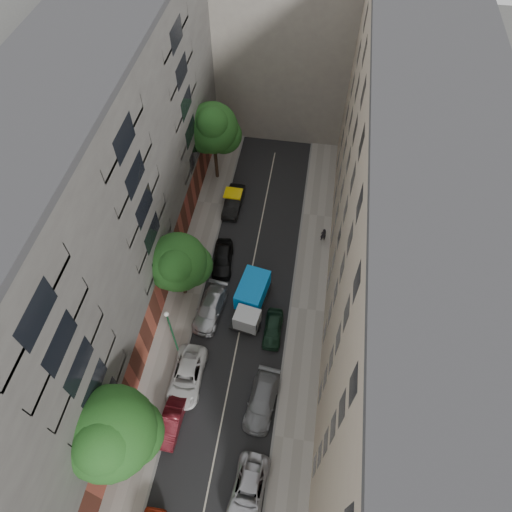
% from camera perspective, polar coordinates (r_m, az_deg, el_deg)
% --- Properties ---
extents(ground, '(120.00, 120.00, 0.00)m').
position_cam_1_polar(ground, '(40.73, -1.33, -5.70)').
color(ground, '#4C4C49').
rests_on(ground, ground).
extents(road_surface, '(8.00, 44.00, 0.02)m').
position_cam_1_polar(road_surface, '(40.72, -1.33, -5.70)').
color(road_surface, black).
rests_on(road_surface, ground).
extents(sidewalk_left, '(3.00, 44.00, 0.15)m').
position_cam_1_polar(sidewalk_left, '(41.59, -8.84, -4.56)').
color(sidewalk_left, gray).
rests_on(sidewalk_left, ground).
extents(sidewalk_right, '(3.00, 44.00, 0.15)m').
position_cam_1_polar(sidewalk_right, '(40.48, 6.42, -6.67)').
color(sidewalk_right, gray).
rests_on(sidewalk_right, ground).
extents(building_left, '(8.00, 44.00, 20.00)m').
position_cam_1_polar(building_left, '(35.60, -19.44, 5.19)').
color(building_left, '#4A4845').
rests_on(building_left, ground).
extents(building_right, '(8.00, 44.00, 20.00)m').
position_cam_1_polar(building_right, '(32.94, 17.54, 0.74)').
color(building_right, '#B5A68D').
rests_on(building_right, ground).
extents(building_endcap, '(18.00, 12.00, 18.00)m').
position_cam_1_polar(building_endcap, '(54.93, 4.00, 25.47)').
color(building_endcap, gray).
rests_on(building_endcap, ground).
extents(tarp_truck, '(2.99, 5.74, 2.51)m').
position_cam_1_polar(tarp_truck, '(39.24, -0.62, -5.41)').
color(tarp_truck, black).
rests_on(tarp_truck, ground).
extents(car_left_1, '(1.52, 3.98, 1.30)m').
position_cam_1_polar(car_left_1, '(36.44, -10.55, -19.77)').
color(car_left_1, '#4E0F16').
rests_on(car_left_1, ground).
extents(car_left_2, '(2.49, 5.30, 1.47)m').
position_cam_1_polar(car_left_2, '(37.33, -8.65, -14.64)').
color(car_left_2, silver).
rests_on(car_left_2, ground).
extents(car_left_3, '(2.60, 5.24, 1.46)m').
position_cam_1_polar(car_left_3, '(39.73, -5.74, -6.52)').
color(car_left_3, '#BCBCC1').
rests_on(car_left_3, ground).
extents(car_left_4, '(2.26, 4.59, 1.50)m').
position_cam_1_polar(car_left_4, '(42.47, -4.20, -0.31)').
color(car_left_4, black).
rests_on(car_left_4, ground).
extents(car_left_5, '(1.70, 4.61, 1.51)m').
position_cam_1_polar(car_left_5, '(46.96, -2.83, 6.83)').
color(car_left_5, black).
rests_on(car_left_5, ground).
extents(car_right_0, '(2.64, 5.10, 1.38)m').
position_cam_1_polar(car_right_0, '(34.89, -0.97, -27.28)').
color(car_right_0, '#B1B0B5').
rests_on(car_right_0, ground).
extents(car_right_1, '(2.55, 5.21, 1.46)m').
position_cam_1_polar(car_right_1, '(36.28, 0.74, -17.67)').
color(car_right_1, slate).
rests_on(car_right_1, ground).
extents(car_right_2, '(1.54, 3.78, 1.29)m').
position_cam_1_polar(car_right_2, '(38.74, 2.13, -9.07)').
color(car_right_2, black).
rests_on(car_right_2, ground).
extents(tree_near, '(6.00, 5.83, 8.98)m').
position_cam_1_polar(tree_near, '(31.43, -17.58, -20.58)').
color(tree_near, '#382619').
rests_on(tree_near, sidewalk_left).
extents(tree_mid, '(5.22, 4.93, 7.09)m').
position_cam_1_polar(tree_mid, '(37.76, -9.59, -1.02)').
color(tree_mid, '#382619').
rests_on(tree_mid, sidewalk_left).
extents(tree_far, '(5.27, 5.00, 9.23)m').
position_cam_1_polar(tree_far, '(46.29, -5.31, 15.39)').
color(tree_far, '#382619').
rests_on(tree_far, sidewalk_left).
extents(lamp_post, '(0.36, 0.36, 6.93)m').
position_cam_1_polar(lamp_post, '(35.03, -10.51, -9.14)').
color(lamp_post, '#1B5F35').
rests_on(lamp_post, sidewalk_left).
extents(pedestrian, '(0.69, 0.56, 1.61)m').
position_cam_1_polar(pedestrian, '(44.29, 8.41, 2.66)').
color(pedestrian, black).
rests_on(pedestrian, sidewalk_right).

